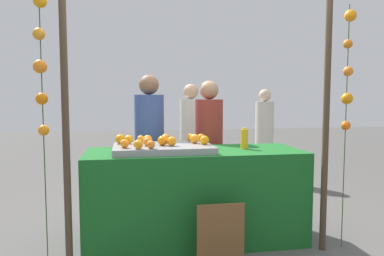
{
  "coord_description": "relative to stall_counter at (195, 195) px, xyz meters",
  "views": [
    {
      "loc": [
        -0.62,
        -3.34,
        1.37
      ],
      "look_at": [
        0.0,
        0.15,
        1.07
      ],
      "focal_mm": 33.86,
      "sensor_mm": 36.0,
      "label": 1
    }
  ],
  "objects": [
    {
      "name": "orange_2",
      "position": [
        0.01,
        0.05,
        0.54
      ],
      "size": [
        0.09,
        0.09,
        0.09
      ],
      "primitive_type": "sphere",
      "color": "orange",
      "rests_on": "orange_tray"
    },
    {
      "name": "crowd_person_0",
      "position": [
        1.62,
        2.36,
        0.27
      ],
      "size": [
        0.3,
        0.3,
        1.51
      ],
      "color": "beige",
      "rests_on": "ground_plane"
    },
    {
      "name": "crowd_person_1",
      "position": [
        0.26,
        1.68,
        0.29
      ],
      "size": [
        0.31,
        0.31,
        1.57
      ],
      "color": "beige",
      "rests_on": "ground_plane"
    },
    {
      "name": "orange_8",
      "position": [
        -0.45,
        -0.07,
        0.54
      ],
      "size": [
        0.08,
        0.08,
        0.08
      ],
      "primitive_type": "sphere",
      "color": "orange",
      "rests_on": "orange_tray"
    },
    {
      "name": "orange_3",
      "position": [
        -0.5,
        0.19,
        0.53
      ],
      "size": [
        0.07,
        0.07,
        0.07
      ],
      "primitive_type": "sphere",
      "color": "orange",
      "rests_on": "orange_tray"
    },
    {
      "name": "orange_14",
      "position": [
        -0.44,
        0.09,
        0.54
      ],
      "size": [
        0.08,
        0.08,
        0.08
      ],
      "primitive_type": "sphere",
      "color": "orange",
      "rests_on": "orange_tray"
    },
    {
      "name": "orange_13",
      "position": [
        -0.7,
        0.14,
        0.54
      ],
      "size": [
        0.09,
        0.09,
        0.09
      ],
      "primitive_type": "sphere",
      "color": "orange",
      "rests_on": "orange_tray"
    },
    {
      "name": "orange_11",
      "position": [
        -0.31,
        -0.06,
        0.54
      ],
      "size": [
        0.09,
        0.09,
        0.09
      ],
      "primitive_type": "sphere",
      "color": "orange",
      "rests_on": "orange_tray"
    },
    {
      "name": "garland_strand_left",
      "position": [
        -1.26,
        -0.45,
        1.2
      ],
      "size": [
        0.12,
        0.11,
        2.18
      ],
      "color": "#2D4C23",
      "rests_on": "ground_plane"
    },
    {
      "name": "canopy_post_right",
      "position": [
        1.1,
        -0.43,
        0.71
      ],
      "size": [
        0.06,
        0.06,
        2.3
      ],
      "primitive_type": "cylinder",
      "color": "#473828",
      "rests_on": "ground_plane"
    },
    {
      "name": "orange_6",
      "position": [
        -0.62,
        0.13,
        0.54
      ],
      "size": [
        0.08,
        0.08,
        0.08
      ],
      "primitive_type": "sphere",
      "color": "orange",
      "rests_on": "orange_tray"
    },
    {
      "name": "orange_12",
      "position": [
        0.1,
        0.18,
        0.54
      ],
      "size": [
        0.08,
        0.08,
        0.08
      ],
      "primitive_type": "sphere",
      "color": "orange",
      "rests_on": "orange_tray"
    },
    {
      "name": "orange_10",
      "position": [
        -0.23,
        -0.1,
        0.54
      ],
      "size": [
        0.09,
        0.09,
        0.09
      ],
      "primitive_type": "sphere",
      "color": "orange",
      "rests_on": "orange_tray"
    },
    {
      "name": "orange_7",
      "position": [
        -0.43,
        -0.25,
        0.53
      ],
      "size": [
        0.07,
        0.07,
        0.07
      ],
      "primitive_type": "sphere",
      "color": "orange",
      "rests_on": "orange_tray"
    },
    {
      "name": "chalkboard_sign",
      "position": [
        0.1,
        -0.59,
        -0.18
      ],
      "size": [
        0.39,
        0.03,
        0.53
      ],
      "color": "brown",
      "rests_on": "ground_plane"
    },
    {
      "name": "orange_tray",
      "position": [
        -0.3,
        -0.02,
        0.47
      ],
      "size": [
        0.91,
        0.6,
        0.06
      ],
      "primitive_type": "cube",
      "color": "gray",
      "rests_on": "stall_counter"
    },
    {
      "name": "vendor_right",
      "position": [
        0.28,
        0.65,
        0.29
      ],
      "size": [
        0.31,
        0.31,
        1.56
      ],
      "color": "maroon",
      "rests_on": "ground_plane"
    },
    {
      "name": "orange_0",
      "position": [
        -0.26,
        0.11,
        0.54
      ],
      "size": [
        0.09,
        0.09,
        0.09
      ],
      "primitive_type": "sphere",
      "color": "orange",
      "rests_on": "orange_tray"
    },
    {
      "name": "orange_5",
      "position": [
        -0.65,
        -0.17,
        0.54
      ],
      "size": [
        0.08,
        0.08,
        0.08
      ],
      "primitive_type": "sphere",
      "color": "orange",
      "rests_on": "orange_tray"
    },
    {
      "name": "orange_1",
      "position": [
        -0.54,
        -0.25,
        0.54
      ],
      "size": [
        0.08,
        0.08,
        0.08
      ],
      "primitive_type": "sphere",
      "color": "orange",
      "rests_on": "orange_tray"
    },
    {
      "name": "vendor_left",
      "position": [
        -0.39,
        0.68,
        0.32
      ],
      "size": [
        0.33,
        0.33,
        1.62
      ],
      "color": "#384C8C",
      "rests_on": "ground_plane"
    },
    {
      "name": "ground_plane",
      "position": [
        0.0,
        0.0,
        -0.44
      ],
      "size": [
        24.0,
        24.0,
        0.0
      ],
      "primitive_type": "plane",
      "color": "#565451"
    },
    {
      "name": "orange_4",
      "position": [
        0.08,
        -0.06,
        0.54
      ],
      "size": [
        0.09,
        0.09,
        0.09
      ],
      "primitive_type": "sphere",
      "color": "orange",
      "rests_on": "orange_tray"
    },
    {
      "name": "canopy_post_left",
      "position": [
        -1.1,
        -0.43,
        0.71
      ],
      "size": [
        0.06,
        0.06,
        2.3
      ],
      "primitive_type": "cylinder",
      "color": "#473828",
      "rests_on": "ground_plane"
    },
    {
      "name": "garland_strand_right",
      "position": [
        1.3,
        -0.41,
        1.18
      ],
      "size": [
        0.1,
        0.11,
        2.18
      ],
      "color": "#2D4C23",
      "rests_on": "ground_plane"
    },
    {
      "name": "juice_bottle",
      "position": [
        0.49,
        0.01,
        0.53
      ],
      "size": [
        0.07,
        0.07,
        0.21
      ],
      "color": "gold",
      "rests_on": "stall_counter"
    },
    {
      "name": "orange_9",
      "position": [
        0.0,
        0.22,
        0.53
      ],
      "size": [
        0.08,
        0.08,
        0.08
      ],
      "primitive_type": "sphere",
      "color": "orange",
      "rests_on": "orange_tray"
    },
    {
      "name": "stall_counter",
      "position": [
        0.0,
        0.0,
        0.0
      ],
      "size": [
        2.03,
        0.77,
        0.87
      ],
      "primitive_type": "cube",
      "color": "#196023",
      "rests_on": "ground_plane"
    }
  ]
}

